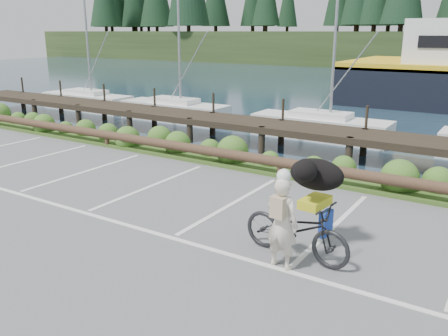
# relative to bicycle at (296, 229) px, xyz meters

# --- Properties ---
(ground) EXTENTS (72.00, 72.00, 0.00)m
(ground) POSITION_rel_bicycle_xyz_m (-2.48, -0.19, -0.57)
(ground) COLOR #575759
(vegetation_strip) EXTENTS (34.00, 1.60, 0.10)m
(vegetation_strip) POSITION_rel_bicycle_xyz_m (-2.48, 5.11, -0.52)
(vegetation_strip) COLOR #3D5B21
(vegetation_strip) RESTS_ON ground
(log_rail) EXTENTS (32.00, 0.30, 0.60)m
(log_rail) POSITION_rel_bicycle_xyz_m (-2.48, 4.41, -0.57)
(log_rail) COLOR #443021
(log_rail) RESTS_ON ground
(bicycle) EXTENTS (2.25, 0.98, 1.15)m
(bicycle) POSITION_rel_bicycle_xyz_m (0.00, 0.00, 0.00)
(bicycle) COLOR black
(bicycle) RESTS_ON ground
(cyclist) EXTENTS (0.66, 0.47, 1.70)m
(cyclist) POSITION_rel_bicycle_xyz_m (-0.05, -0.51, 0.28)
(cyclist) COLOR beige
(cyclist) RESTS_ON ground
(dog) EXTENTS (0.63, 1.12, 0.62)m
(dog) POSITION_rel_bicycle_xyz_m (0.07, 0.70, 0.88)
(dog) COLOR black
(dog) RESTS_ON bicycle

